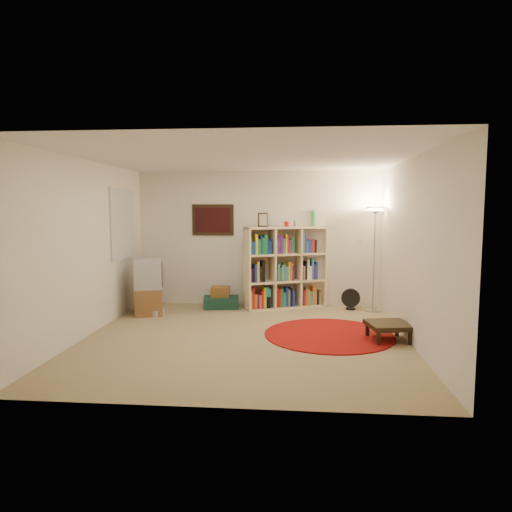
{
  "coord_description": "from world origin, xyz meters",
  "views": [
    {
      "loc": [
        0.69,
        -6.2,
        1.82
      ],
      "look_at": [
        0.1,
        0.6,
        1.1
      ],
      "focal_mm": 32.0,
      "sensor_mm": 36.0,
      "label": 1
    }
  ],
  "objects_px": {
    "suitcase": "(221,302)",
    "tv_stand": "(148,288)",
    "bookshelf": "(284,269)",
    "side_table": "(388,326)",
    "floor_lamp": "(375,225)",
    "floor_fan": "(351,299)"
  },
  "relations": [
    {
      "from": "suitcase",
      "to": "tv_stand",
      "type": "bearing_deg",
      "value": -163.28
    },
    {
      "from": "bookshelf",
      "to": "side_table",
      "type": "relative_size",
      "value": 2.81
    },
    {
      "from": "bookshelf",
      "to": "suitcase",
      "type": "height_order",
      "value": "bookshelf"
    },
    {
      "from": "tv_stand",
      "to": "suitcase",
      "type": "height_order",
      "value": "tv_stand"
    },
    {
      "from": "bookshelf",
      "to": "side_table",
      "type": "xyz_separation_m",
      "value": [
        1.49,
        -1.99,
        -0.51
      ]
    },
    {
      "from": "tv_stand",
      "to": "side_table",
      "type": "distance_m",
      "value": 4.03
    },
    {
      "from": "bookshelf",
      "to": "floor_lamp",
      "type": "xyz_separation_m",
      "value": [
        1.58,
        -0.17,
        0.81
      ]
    },
    {
      "from": "side_table",
      "to": "floor_fan",
      "type": "bearing_deg",
      "value": 98.47
    },
    {
      "from": "bookshelf",
      "to": "tv_stand",
      "type": "bearing_deg",
      "value": 174.77
    },
    {
      "from": "bookshelf",
      "to": "floor_fan",
      "type": "xyz_separation_m",
      "value": [
        1.21,
        -0.08,
        -0.53
      ]
    },
    {
      "from": "tv_stand",
      "to": "suitcase",
      "type": "bearing_deg",
      "value": 6.78
    },
    {
      "from": "tv_stand",
      "to": "suitcase",
      "type": "distance_m",
      "value": 1.35
    },
    {
      "from": "tv_stand",
      "to": "side_table",
      "type": "relative_size",
      "value": 1.49
    },
    {
      "from": "floor_lamp",
      "to": "side_table",
      "type": "relative_size",
      "value": 2.91
    },
    {
      "from": "side_table",
      "to": "bookshelf",
      "type": "bearing_deg",
      "value": 126.77
    },
    {
      "from": "bookshelf",
      "to": "suitcase",
      "type": "distance_m",
      "value": 1.3
    },
    {
      "from": "suitcase",
      "to": "side_table",
      "type": "distance_m",
      "value": 3.22
    },
    {
      "from": "floor_lamp",
      "to": "suitcase",
      "type": "height_order",
      "value": "floor_lamp"
    },
    {
      "from": "floor_fan",
      "to": "suitcase",
      "type": "relative_size",
      "value": 0.56
    },
    {
      "from": "bookshelf",
      "to": "side_table",
      "type": "bearing_deg",
      "value": -75.07
    },
    {
      "from": "bookshelf",
      "to": "floor_lamp",
      "type": "bearing_deg",
      "value": -28.13
    },
    {
      "from": "bookshelf",
      "to": "tv_stand",
      "type": "distance_m",
      "value": 2.43
    }
  ]
}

